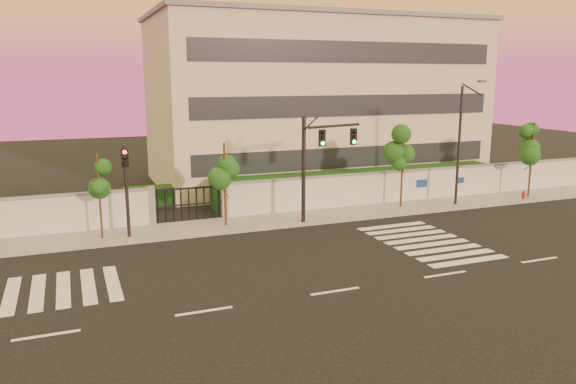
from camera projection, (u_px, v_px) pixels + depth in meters
name	position (u px, v px, depth m)	size (l,w,h in m)	color
ground	(335.00, 291.00, 21.06)	(120.00, 120.00, 0.00)	black
sidewalk	(250.00, 223.00, 30.61)	(60.00, 3.00, 0.15)	gray
perimeter_wall	(243.00, 200.00, 31.81)	(60.00, 0.36, 2.20)	silver
hedge_row	(247.00, 193.00, 34.74)	(41.00, 4.25, 1.80)	black
institutional_building	(315.00, 100.00, 43.08)	(24.40, 12.40, 12.25)	beige
road_markings	(263.00, 265.00, 23.91)	(57.00, 7.62, 0.02)	silver
street_tree_c	(99.00, 177.00, 26.93)	(1.32, 1.05, 4.35)	#382314
street_tree_d	(225.00, 165.00, 29.26)	(1.44, 1.14, 4.57)	#382314
street_tree_e	(403.00, 150.00, 33.52)	(1.58, 1.26, 4.87)	#382314
street_tree_f	(533.00, 143.00, 36.29)	(1.61, 1.28, 5.00)	#382314
traffic_signal_main	(316.00, 156.00, 30.10)	(3.67, 1.14, 5.88)	black
traffic_signal_secondary	(126.00, 180.00, 27.13)	(0.37, 0.35, 4.73)	black
streetlight_east	(461.00, 140.00, 33.85)	(0.46, 1.86, 7.71)	black
fire_hydrant	(523.00, 196.00, 36.29)	(0.27, 0.26, 0.69)	#BA140C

